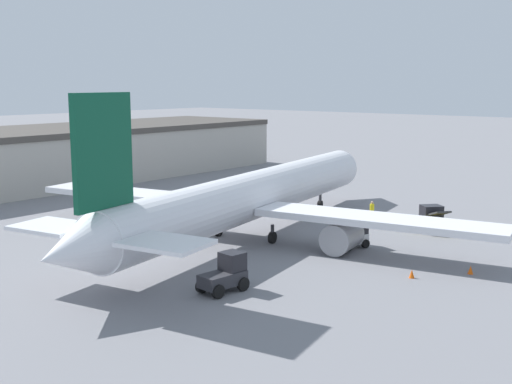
{
  "coord_description": "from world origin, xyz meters",
  "views": [
    {
      "loc": [
        -39.52,
        -32.25,
        12.19
      ],
      "look_at": [
        0.0,
        0.0,
        3.55
      ],
      "focal_mm": 45.0,
      "sensor_mm": 36.0,
      "label": 1
    }
  ],
  "objects_px": {
    "baggage_tug": "(352,235)",
    "safety_cone_near": "(470,270)",
    "safety_cone_far": "(412,274)",
    "ground_crew_worker": "(372,211)",
    "airplane": "(250,197)",
    "belt_loader_truck": "(434,219)",
    "pushback_tug": "(226,274)"
  },
  "relations": [
    {
      "from": "ground_crew_worker",
      "to": "belt_loader_truck",
      "type": "distance_m",
      "value": 5.97
    },
    {
      "from": "baggage_tug",
      "to": "pushback_tug",
      "type": "distance_m",
      "value": 13.86
    },
    {
      "from": "baggage_tug",
      "to": "pushback_tug",
      "type": "relative_size",
      "value": 0.97
    },
    {
      "from": "belt_loader_truck",
      "to": "pushback_tug",
      "type": "bearing_deg",
      "value": 122.54
    },
    {
      "from": "pushback_tug",
      "to": "safety_cone_near",
      "type": "height_order",
      "value": "pushback_tug"
    },
    {
      "from": "pushback_tug",
      "to": "safety_cone_near",
      "type": "xyz_separation_m",
      "value": [
        12.59,
        -10.01,
        -0.76
      ]
    },
    {
      "from": "ground_crew_worker",
      "to": "safety_cone_far",
      "type": "relative_size",
      "value": 3.31
    },
    {
      "from": "safety_cone_near",
      "to": "safety_cone_far",
      "type": "relative_size",
      "value": 1.0
    },
    {
      "from": "airplane",
      "to": "belt_loader_truck",
      "type": "distance_m",
      "value": 15.75
    },
    {
      "from": "belt_loader_truck",
      "to": "safety_cone_far",
      "type": "relative_size",
      "value": 6.36
    },
    {
      "from": "airplane",
      "to": "safety_cone_near",
      "type": "xyz_separation_m",
      "value": [
        1.36,
        -17.5,
        -2.99
      ]
    },
    {
      "from": "airplane",
      "to": "pushback_tug",
      "type": "distance_m",
      "value": 13.69
    },
    {
      "from": "ground_crew_worker",
      "to": "safety_cone_near",
      "type": "relative_size",
      "value": 3.31
    },
    {
      "from": "baggage_tug",
      "to": "airplane",
      "type": "bearing_deg",
      "value": 126.98
    },
    {
      "from": "ground_crew_worker",
      "to": "belt_loader_truck",
      "type": "xyz_separation_m",
      "value": [
        -0.16,
        -5.97,
        0.02
      ]
    },
    {
      "from": "airplane",
      "to": "safety_cone_near",
      "type": "distance_m",
      "value": 17.8
    },
    {
      "from": "airplane",
      "to": "safety_cone_far",
      "type": "distance_m",
      "value": 15.34
    },
    {
      "from": "belt_loader_truck",
      "to": "pushback_tug",
      "type": "height_order",
      "value": "pushback_tug"
    },
    {
      "from": "airplane",
      "to": "baggage_tug",
      "type": "relative_size",
      "value": 15.32
    },
    {
      "from": "belt_loader_truck",
      "to": "safety_cone_far",
      "type": "xyz_separation_m",
      "value": [
        -13.36,
        -4.43,
        -0.72
      ]
    },
    {
      "from": "airplane",
      "to": "baggage_tug",
      "type": "height_order",
      "value": "airplane"
    },
    {
      "from": "safety_cone_far",
      "to": "baggage_tug",
      "type": "bearing_deg",
      "value": 57.66
    },
    {
      "from": "baggage_tug",
      "to": "safety_cone_near",
      "type": "height_order",
      "value": "baggage_tug"
    },
    {
      "from": "safety_cone_far",
      "to": "pushback_tug",
      "type": "bearing_deg",
      "value": 141.58
    },
    {
      "from": "pushback_tug",
      "to": "safety_cone_far",
      "type": "relative_size",
      "value": 5.41
    },
    {
      "from": "ground_crew_worker",
      "to": "baggage_tug",
      "type": "relative_size",
      "value": 0.63
    },
    {
      "from": "pushback_tug",
      "to": "safety_cone_near",
      "type": "distance_m",
      "value": 16.1
    },
    {
      "from": "baggage_tug",
      "to": "ground_crew_worker",
      "type": "bearing_deg",
      "value": 38.91
    },
    {
      "from": "ground_crew_worker",
      "to": "pushback_tug",
      "type": "distance_m",
      "value": 23.09
    },
    {
      "from": "airplane",
      "to": "pushback_tug",
      "type": "height_order",
      "value": "airplane"
    },
    {
      "from": "baggage_tug",
      "to": "safety_cone_far",
      "type": "relative_size",
      "value": 5.23
    },
    {
      "from": "baggage_tug",
      "to": "safety_cone_far",
      "type": "height_order",
      "value": "baggage_tug"
    }
  ]
}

